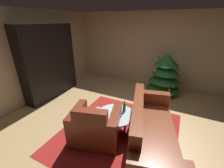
% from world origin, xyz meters
% --- Properties ---
extents(ground_plane, '(6.66, 6.66, 0.00)m').
position_xyz_m(ground_plane, '(0.00, 0.00, 0.00)').
color(ground_plane, tan).
extents(wall_back, '(5.67, 0.06, 2.50)m').
position_xyz_m(wall_back, '(0.00, 2.71, 1.25)').
color(wall_back, tan).
rests_on(wall_back, ground).
extents(wall_left, '(0.06, 5.49, 2.50)m').
position_xyz_m(wall_left, '(-2.81, 0.00, 1.25)').
color(wall_left, tan).
rests_on(wall_left, ground).
extents(area_rug, '(2.33, 2.49, 0.01)m').
position_xyz_m(area_rug, '(0.04, -0.28, 0.00)').
color(area_rug, maroon).
rests_on(area_rug, ground).
extents(bookshelf_unit, '(0.40, 1.75, 2.13)m').
position_xyz_m(bookshelf_unit, '(-2.54, 0.55, 1.04)').
color(bookshelf_unit, black).
rests_on(bookshelf_unit, ground).
extents(armchair_red, '(1.08, 0.97, 0.86)m').
position_xyz_m(armchair_red, '(-0.29, -0.65, 0.31)').
color(armchair_red, maroon).
rests_on(armchair_red, ground).
extents(couch_red, '(1.27, 2.19, 0.91)m').
position_xyz_m(couch_red, '(0.68, -0.31, 0.31)').
color(couch_red, brown).
rests_on(couch_red, ground).
extents(coffee_table, '(0.78, 0.78, 0.45)m').
position_xyz_m(coffee_table, '(-0.04, -0.28, 0.41)').
color(coffee_table, black).
rests_on(coffee_table, ground).
extents(book_stack_on_table, '(0.22, 0.16, 0.08)m').
position_xyz_m(book_stack_on_table, '(-0.00, -0.31, 0.50)').
color(book_stack_on_table, gold).
rests_on(book_stack_on_table, coffee_table).
extents(bottle_on_table, '(0.06, 0.06, 0.24)m').
position_xyz_m(bottle_on_table, '(0.08, -0.09, 0.55)').
color(bottle_on_table, '#21602C').
rests_on(bottle_on_table, coffee_table).
extents(decorated_tree, '(1.02, 1.02, 1.30)m').
position_xyz_m(decorated_tree, '(0.58, 2.05, 0.66)').
color(decorated_tree, brown).
rests_on(decorated_tree, ground).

